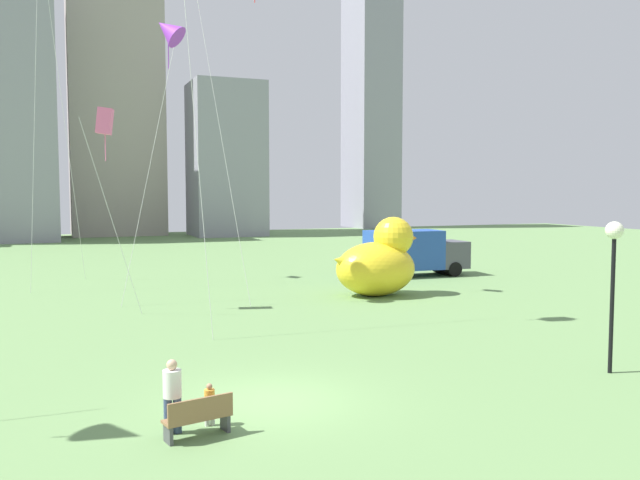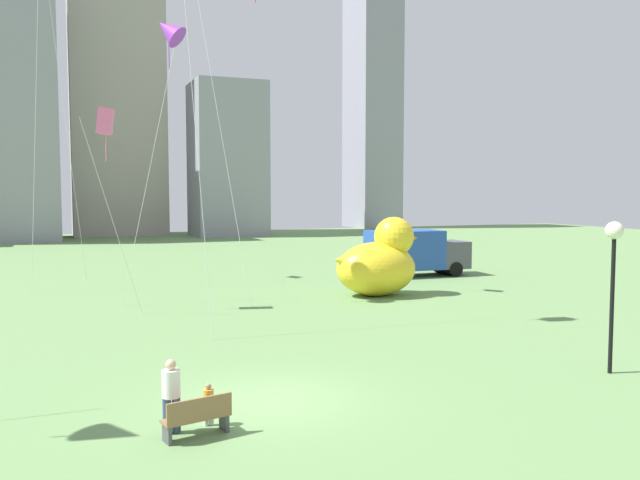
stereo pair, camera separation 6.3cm
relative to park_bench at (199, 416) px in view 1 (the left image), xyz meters
The scene contains 10 objects.
ground_plane 2.88m from the park_bench, 38.99° to the left, with size 140.00×140.00×0.00m, color #668D53.
park_bench is the anchor object (origin of this frame).
person_adult 0.80m from the park_bench, 134.83° to the left, with size 0.40×0.40×1.63m.
person_child 0.74m from the park_bench, 59.65° to the left, with size 0.24×0.24×0.97m.
giant_inflatable_duck 19.89m from the park_bench, 51.73° to the left, with size 4.79×3.08×3.97m.
lamppost 12.45m from the park_bench, ahead, with size 0.51×0.51×4.40m.
box_truck 27.99m from the park_bench, 50.39° to the left, with size 6.47×2.66×2.85m.
city_skyline 68.97m from the park_bench, 87.55° to the left, with size 73.34×18.68×39.30m.
kite_purple 20.50m from the park_bench, 82.61° to the left, with size 3.18×3.10×13.23m.
kite_pink 17.85m from the park_bench, 92.40° to the left, with size 2.37×1.65×8.85m.
Camera 1 is at (-4.88, -15.28, 5.25)m, focal length 36.49 mm.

